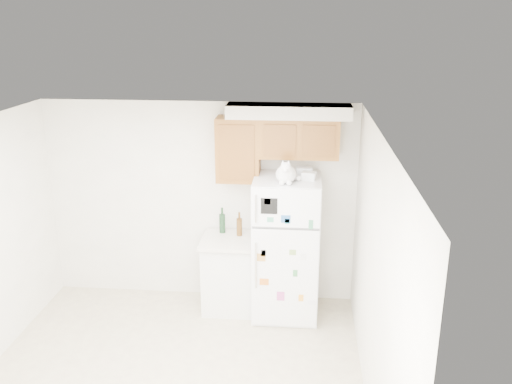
# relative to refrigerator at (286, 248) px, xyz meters

# --- Properties ---
(room_shell) EXTENTS (3.84, 4.04, 2.52)m
(room_shell) POSITION_rel_refrigerator_xyz_m (-0.96, -1.36, 0.82)
(room_shell) COLOR white
(room_shell) RESTS_ON ground_plane
(refrigerator) EXTENTS (0.76, 0.78, 1.70)m
(refrigerator) POSITION_rel_refrigerator_xyz_m (0.00, 0.00, 0.00)
(refrigerator) COLOR white
(refrigerator) RESTS_ON ground_plane
(base_counter) EXTENTS (0.64, 0.64, 0.92)m
(base_counter) POSITION_rel_refrigerator_xyz_m (-0.69, 0.07, -0.39)
(base_counter) COLOR white
(base_counter) RESTS_ON ground_plane
(cat) EXTENTS (0.28, 0.41, 0.29)m
(cat) POSITION_rel_refrigerator_xyz_m (-0.01, -0.16, 0.96)
(cat) COLOR white
(cat) RESTS_ON refrigerator
(storage_box_back) EXTENTS (0.19, 0.14, 0.10)m
(storage_box_back) POSITION_rel_refrigerator_xyz_m (0.18, 0.14, 0.90)
(storage_box_back) COLOR white
(storage_box_back) RESTS_ON refrigerator
(storage_box_front) EXTENTS (0.17, 0.14, 0.09)m
(storage_box_front) POSITION_rel_refrigerator_xyz_m (0.24, -0.02, 0.89)
(storage_box_front) COLOR white
(storage_box_front) RESTS_ON refrigerator
(bottle_green) EXTENTS (0.07, 0.07, 0.32)m
(bottle_green) POSITION_rel_refrigerator_xyz_m (-0.79, 0.25, 0.23)
(bottle_green) COLOR #19381E
(bottle_green) RESTS_ON base_counter
(bottle_amber) EXTENTS (0.07, 0.07, 0.29)m
(bottle_amber) POSITION_rel_refrigerator_xyz_m (-0.57, 0.17, 0.22)
(bottle_amber) COLOR #593814
(bottle_amber) RESTS_ON base_counter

